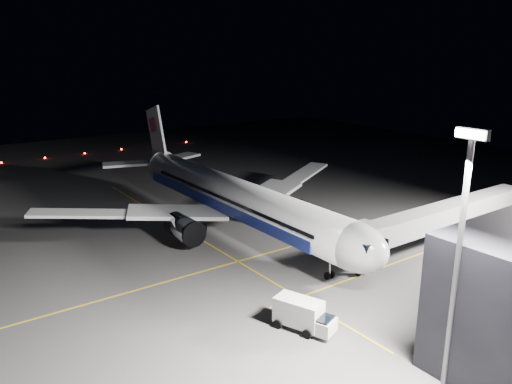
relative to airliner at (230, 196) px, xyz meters
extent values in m
plane|color=#4C4C4F|center=(1.08, 0.00, -5.16)|extent=(200.00, 200.00, 0.00)
cube|color=gold|center=(11.08, 0.00, -5.16)|extent=(0.25, 80.00, 0.01)
cube|color=gold|center=(1.08, -6.00, -5.16)|extent=(70.00, 0.25, 0.01)
cube|color=gold|center=(23.08, 10.00, -5.16)|extent=(0.25, 40.00, 0.01)
cylinder|color=silver|center=(1.08, 0.00, 0.14)|extent=(48.00, 5.60, 5.60)
ellipsoid|color=silver|center=(25.08, 0.00, 0.14)|extent=(8.96, 5.60, 5.60)
cube|color=black|center=(27.38, 0.00, 1.14)|extent=(2.20, 3.40, 0.90)
cone|color=silver|center=(-27.42, 0.00, 0.44)|extent=(9.00, 5.49, 5.49)
cube|color=navy|center=(0.08, 2.78, -0.76)|extent=(42.24, 0.25, 1.50)
cube|color=navy|center=(0.08, -2.78, -0.76)|extent=(42.24, 0.25, 1.50)
cube|color=silver|center=(-1.42, 8.00, -1.46)|extent=(11.36, 15.23, 1.53)
cube|color=silver|center=(-1.42, -8.00, -1.46)|extent=(11.36, 15.23, 1.53)
cube|color=silver|center=(-6.42, 20.50, -0.59)|extent=(8.57, 13.22, 1.31)
cube|color=silver|center=(-6.42, -20.50, -0.59)|extent=(8.57, 13.22, 1.31)
cube|color=silver|center=(-26.92, 5.20, 0.74)|extent=(6.20, 9.67, 0.45)
cube|color=silver|center=(-26.92, -5.20, 0.74)|extent=(6.20, 9.67, 0.45)
cube|color=white|center=(-25.12, 0.00, 6.34)|extent=(7.53, 0.40, 10.28)
cube|color=#CB455E|center=(-25.92, 0.00, 7.74)|extent=(3.22, 0.55, 3.22)
cylinder|color=#B7B7BF|center=(2.28, 9.00, -2.61)|extent=(5.60, 3.40, 3.40)
cylinder|color=#B7B7BF|center=(2.28, -9.00, -2.61)|extent=(5.60, 3.40, 3.40)
cylinder|color=#9999A0|center=(21.58, 0.00, -3.91)|extent=(0.26, 0.26, 2.50)
cylinder|color=black|center=(21.58, 0.00, -4.71)|extent=(0.90, 0.70, 0.90)
cylinder|color=#9999A0|center=(-1.92, 4.30, -3.91)|extent=(0.26, 0.26, 2.50)
cylinder|color=#9999A0|center=(-1.92, -4.30, -3.91)|extent=(0.26, 0.26, 2.50)
cylinder|color=black|center=(-1.92, 4.30, -4.61)|extent=(1.10, 1.60, 1.10)
cylinder|color=black|center=(-1.92, -4.30, -4.61)|extent=(1.10, 1.60, 1.10)
cube|color=#B2B2B7|center=(23.08, 20.05, -0.56)|extent=(3.00, 33.90, 2.80)
cube|color=#B2B2B7|center=(23.08, 4.20, -0.56)|extent=(3.60, 3.20, 3.40)
cylinder|color=#9999A0|center=(23.08, 4.20, -3.61)|extent=(0.70, 0.70, 3.10)
cylinder|color=black|center=(23.08, 3.30, -4.81)|extent=(0.70, 0.30, 0.70)
cylinder|color=black|center=(23.08, 5.10, -4.81)|extent=(0.70, 0.30, 0.70)
cylinder|color=#59595E|center=(41.08, -6.00, 4.84)|extent=(0.44, 0.44, 20.00)
cube|color=#59595E|center=(41.08, -6.00, 15.14)|extent=(2.40, 0.50, 0.80)
cube|color=white|center=(41.08, -6.35, 15.14)|extent=(2.20, 0.15, 0.60)
sphere|color=#FF140A|center=(-70.92, -20.00, -4.94)|extent=(0.44, 0.44, 0.44)
sphere|color=#FF140A|center=(-70.92, -10.00, -4.94)|extent=(0.44, 0.44, 0.44)
sphere|color=#FF140A|center=(-70.92, 0.00, -4.94)|extent=(0.44, 0.44, 0.44)
sphere|color=#FF140A|center=(-70.92, 10.00, -4.94)|extent=(0.44, 0.44, 0.44)
sphere|color=#FF140A|center=(-70.92, 20.00, -4.94)|extent=(0.44, 0.44, 0.44)
sphere|color=#FF140A|center=(-70.92, 30.00, -4.94)|extent=(0.44, 0.44, 0.44)
cube|color=silver|center=(27.78, -10.07, -3.39)|extent=(5.09, 3.77, 2.52)
cube|color=silver|center=(30.34, -9.09, -4.08)|extent=(2.49, 2.68, 1.37)
cube|color=black|center=(30.34, -9.09, -3.51)|extent=(1.98, 2.31, 0.57)
cylinder|color=black|center=(28.84, -8.37, -4.71)|extent=(0.96, 0.59, 0.91)
cylinder|color=black|center=(29.70, -10.62, -4.71)|extent=(0.96, 0.59, 0.91)
cylinder|color=black|center=(25.85, -9.52, -4.71)|extent=(0.96, 0.59, 0.91)
cylinder|color=black|center=(26.71, -11.76, -4.71)|extent=(0.96, 0.59, 0.91)
cube|color=black|center=(-10.45, 8.00, -4.47)|extent=(2.52, 1.93, 1.02)
cube|color=black|center=(-10.45, 8.00, -3.82)|extent=(1.14, 1.14, 0.56)
sphere|color=#FFF2CC|center=(-11.09, 7.42, -4.47)|extent=(0.24, 0.24, 0.24)
sphere|color=#FFF2CC|center=(-10.19, 7.18, -4.47)|extent=(0.24, 0.24, 0.24)
cylinder|color=black|center=(-9.43, 8.54, -4.88)|extent=(0.59, 0.34, 0.56)
cylinder|color=black|center=(-9.85, 7.02, -4.88)|extent=(0.59, 0.34, 0.56)
cylinder|color=black|center=(-11.05, 8.98, -4.88)|extent=(0.59, 0.34, 0.56)
cylinder|color=black|center=(-11.46, 7.46, -4.88)|extent=(0.59, 0.34, 0.56)
cone|color=orange|center=(2.78, 9.17, -4.85)|extent=(0.42, 0.42, 0.63)
cone|color=orange|center=(7.08, 10.81, -4.82)|extent=(0.45, 0.45, 0.68)
cone|color=orange|center=(4.56, 6.25, -4.88)|extent=(0.38, 0.38, 0.57)
camera|label=1|loc=(60.41, -38.46, 20.56)|focal=35.00mm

